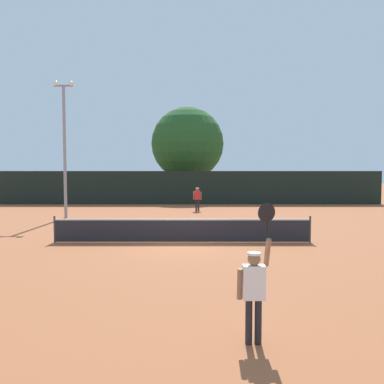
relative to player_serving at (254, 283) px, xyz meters
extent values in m
plane|color=#9E5633|center=(-1.45, 9.34, -1.05)|extent=(120.00, 120.00, 0.00)
cube|color=#232328|center=(-1.45, 9.34, -0.57)|extent=(10.30, 0.03, 0.91)
cube|color=white|center=(-1.45, 9.34, -0.12)|extent=(10.30, 0.04, 0.06)
cylinder|color=#333338|center=(-6.61, 9.34, -0.51)|extent=(0.08, 0.08, 1.07)
cylinder|color=#333338|center=(3.70, 9.34, -0.51)|extent=(0.08, 0.08, 1.07)
cube|color=black|center=(-1.45, 26.20, 0.32)|extent=(31.87, 0.12, 2.73)
cube|color=white|center=(-0.01, -0.01, 0.03)|extent=(0.38, 0.22, 0.58)
sphere|color=#8C6647|center=(-0.01, -0.01, 0.42)|extent=(0.22, 0.22, 0.22)
cylinder|color=white|center=(-0.01, -0.01, 0.52)|extent=(0.23, 0.23, 0.04)
cylinder|color=black|center=(-0.09, -0.01, -0.66)|extent=(0.12, 0.12, 0.79)
cylinder|color=black|center=(0.07, -0.01, -0.66)|extent=(0.12, 0.12, 0.79)
cylinder|color=#8C6647|center=(-0.25, -0.01, 0.00)|extent=(0.09, 0.17, 0.55)
cylinder|color=#8C6647|center=(0.23, 0.07, 0.52)|extent=(0.09, 0.31, 0.53)
cylinder|color=black|center=(0.23, 0.13, 0.90)|extent=(0.04, 0.11, 0.28)
ellipsoid|color=black|center=(0.23, 0.19, 1.19)|extent=(0.30, 0.13, 0.36)
cube|color=red|center=(-0.69, 21.01, 0.05)|extent=(0.38, 0.22, 0.59)
sphere|color=#8C6647|center=(-0.69, 21.01, 0.45)|extent=(0.23, 0.23, 0.23)
cylinder|color=white|center=(-0.69, 21.01, 0.55)|extent=(0.24, 0.24, 0.04)
cylinder|color=black|center=(-0.77, 21.01, -0.65)|extent=(0.12, 0.12, 0.80)
cylinder|color=black|center=(-0.61, 21.01, -0.65)|extent=(0.12, 0.12, 0.80)
cylinder|color=#8C6647|center=(-0.93, 21.01, 0.02)|extent=(0.09, 0.17, 0.57)
cylinder|color=#8C6647|center=(-0.45, 21.01, 0.02)|extent=(0.09, 0.16, 0.56)
sphere|color=#CCE033|center=(-2.58, 13.00, -1.01)|extent=(0.07, 0.07, 0.07)
cylinder|color=gray|center=(-8.63, 17.24, 2.84)|extent=(0.18, 0.18, 7.78)
cube|color=gray|center=(-8.63, 17.24, 6.78)|extent=(1.10, 0.10, 0.10)
sphere|color=#F2EDCC|center=(-9.08, 17.24, 6.91)|extent=(0.28, 0.28, 0.28)
sphere|color=#F2EDCC|center=(-8.18, 17.24, 6.91)|extent=(0.28, 0.28, 0.28)
cylinder|color=brown|center=(-1.50, 31.93, 0.31)|extent=(0.56, 0.56, 2.72)
sphere|color=#235123|center=(-1.50, 31.93, 4.26)|extent=(6.91, 6.91, 6.91)
cube|color=#B7B7BC|center=(-4.46, 32.04, -0.45)|extent=(2.17, 4.31, 0.90)
cube|color=#2D333D|center=(-4.46, 31.74, 0.32)|extent=(1.84, 2.31, 0.64)
cylinder|color=black|center=(-5.31, 33.44, -0.75)|extent=(0.22, 0.60, 0.60)
cylinder|color=black|center=(-3.61, 33.44, -0.75)|extent=(0.22, 0.60, 0.60)
cylinder|color=black|center=(-5.31, 30.64, -0.75)|extent=(0.22, 0.60, 0.60)
cylinder|color=black|center=(-3.61, 30.64, -0.75)|extent=(0.22, 0.60, 0.60)
camera|label=1|loc=(-1.06, -6.74, 1.98)|focal=37.64mm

